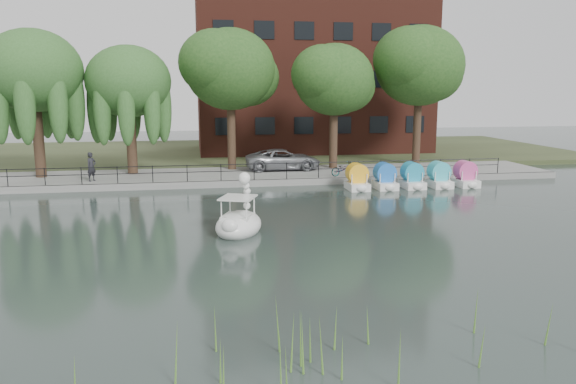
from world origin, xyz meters
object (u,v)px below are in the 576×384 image
object	(u,v)px
minivan	(283,158)
swan_boat	(239,220)
bicycle	(343,168)
pedestrian	(91,165)

from	to	relation	value
minivan	swan_boat	bearing A→B (deg)	163.79
bicycle	swan_boat	size ratio (longest dim) A/B	0.53
minivan	swan_boat	world-z (taller)	swan_boat
pedestrian	swan_boat	distance (m)	14.42
minivan	swan_boat	xyz separation A→B (m)	(-4.25, -14.84, -0.68)
bicycle	pedestrian	bearing A→B (deg)	71.13
swan_boat	bicycle	bearing A→B (deg)	78.22
minivan	bicycle	xyz separation A→B (m)	(3.31, -3.30, -0.31)
minivan	bicycle	distance (m)	4.68
pedestrian	bicycle	bearing A→B (deg)	-53.18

